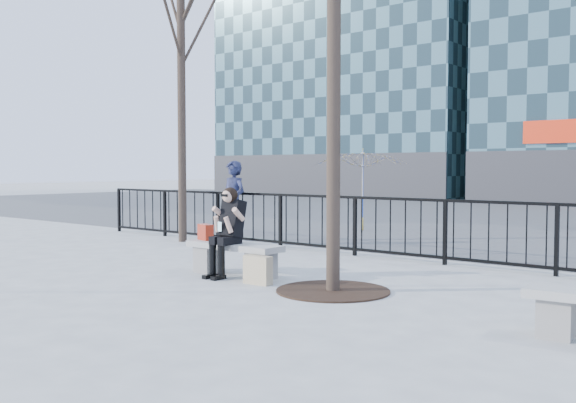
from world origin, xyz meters
The scene contains 12 objects.
ground centered at (0.00, 0.00, 0.00)m, with size 120.00×120.00×0.00m, color gray.
street_surface centered at (0.00, 15.00, 0.00)m, with size 60.00×23.00×0.01m, color #474747.
railing centered at (0.00, 3.00, 0.55)m, with size 14.00×0.06×1.10m.
building_left centered at (-15.00, 27.00, 11.30)m, with size 16.20×10.20×22.60m.
tree_left centered at (-4.00, 2.50, 4.86)m, with size 2.80×2.80×6.50m.
tree_grate centered at (1.90, -0.10, 0.01)m, with size 1.50×1.50×0.02m, color black.
bench_main centered at (0.00, 0.00, 0.30)m, with size 1.65×0.46×0.49m.
seated_woman centered at (0.00, -0.16, 0.67)m, with size 0.50×0.64×1.34m.
handbag centered at (-0.64, 0.02, 0.61)m, with size 0.30×0.14×0.25m, color #A22714.
shopping_bag centered at (0.78, -0.33, 0.20)m, with size 0.42×0.15×0.40m, color beige.
standing_man centered at (-2.69, 2.76, 0.89)m, with size 0.65×0.43×1.78m, color black.
vendor_umbrella centered at (-2.23, 6.97, 1.07)m, with size 2.32×2.37×2.13m, color yellow.
Camera 1 is at (6.73, -6.93, 1.62)m, focal length 40.00 mm.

